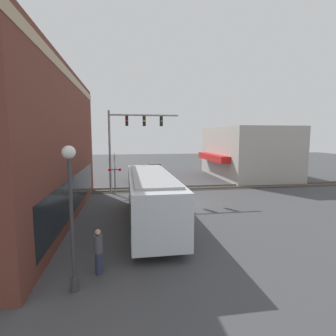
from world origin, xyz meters
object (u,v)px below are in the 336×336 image
crossing_signal (115,170)px  parked_car_blue (139,175)px  parked_car_red (154,168)px  pedestrian_by_lamp (98,251)px  streetlamp (71,206)px  city_bus (151,196)px  pedestrian_near_bus (169,193)px

crossing_signal → parked_car_blue: crossing_signal is taller
parked_car_red → pedestrian_by_lamp: 28.67m
streetlamp → pedestrian_by_lamp: (1.04, -0.71, -2.07)m
city_bus → parked_car_red: city_bus is taller
parked_car_red → pedestrian_near_bus: size_ratio=2.78×
streetlamp → parked_car_blue: streetlamp is taller
crossing_signal → pedestrian_by_lamp: size_ratio=2.16×
parked_car_red → pedestrian_near_bus: 18.27m
parked_car_blue → pedestrian_by_lamp: size_ratio=2.76×
streetlamp → parked_car_blue: 22.48m
city_bus → pedestrian_near_bus: bearing=-22.9°
pedestrian_by_lamp → crossing_signal: bearing=-0.3°
pedestrian_by_lamp → parked_car_blue: bearing=-6.9°
pedestrian_near_bus → pedestrian_by_lamp: bearing=156.3°
streetlamp → parked_car_blue: size_ratio=1.02×
streetlamp → parked_car_red: size_ratio=1.02×
city_bus → pedestrian_near_bus: 4.79m
parked_car_red → pedestrian_by_lamp: (-28.20, 5.13, 0.24)m
crossing_signal → pedestrian_near_bus: size_ratio=2.18×
crossing_signal → pedestrian_by_lamp: 14.16m
streetlamp → parked_car_red: (29.24, -5.84, -2.31)m
parked_car_blue → city_bus: bearing=180.0°
crossing_signal → city_bus: bearing=-163.9°
streetlamp → parked_car_red: 29.91m
crossing_signal → pedestrian_near_bus: 6.13m
pedestrian_by_lamp → pedestrian_near_bus: bearing=-23.7°
streetlamp → pedestrian_by_lamp: 2.42m
parked_car_blue → pedestrian_near_bus: (-11.14, -1.84, 0.18)m
city_bus → parked_car_blue: 15.52m
parked_car_blue → streetlamp: bearing=171.7°
city_bus → parked_car_blue: city_bus is taller
city_bus → pedestrian_by_lamp: size_ratio=6.14×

